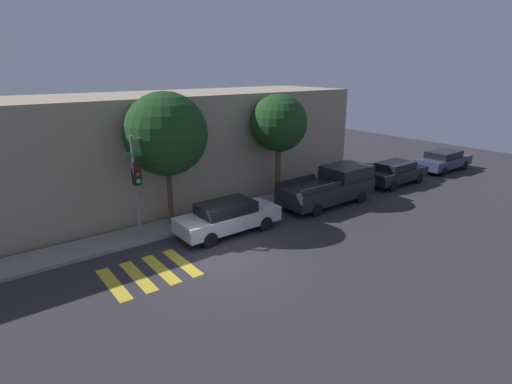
{
  "coord_description": "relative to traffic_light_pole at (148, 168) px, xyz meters",
  "views": [
    {
      "loc": [
        -7.52,
        -11.71,
        7.08
      ],
      "look_at": [
        3.08,
        2.1,
        1.6
      ],
      "focal_mm": 28.0,
      "sensor_mm": 36.0,
      "label": 1
    }
  ],
  "objects": [
    {
      "name": "pickup_truck",
      "position": [
        9.6,
        -1.27,
        -2.23
      ],
      "size": [
        5.52,
        2.11,
        1.9
      ],
      "color": "black",
      "rests_on": "ground"
    },
    {
      "name": "sedan_middle",
      "position": [
        15.53,
        -1.27,
        -2.41
      ],
      "size": [
        4.52,
        1.77,
        1.44
      ],
      "color": "black",
      "rests_on": "ground"
    },
    {
      "name": "sidewalk",
      "position": [
        1.44,
        0.75,
        -3.11
      ],
      "size": [
        26.0,
        1.83,
        0.14
      ],
      "primitive_type": "cube",
      "color": "gray",
      "rests_on": "ground"
    },
    {
      "name": "sedan_far_end",
      "position": [
        21.28,
        -1.27,
        -2.42
      ],
      "size": [
        4.68,
        1.87,
        1.42
      ],
      "color": "#2D3351",
      "rests_on": "ground"
    },
    {
      "name": "sedan_near_corner",
      "position": [
        2.95,
        -1.27,
        -2.42
      ],
      "size": [
        4.68,
        1.81,
        1.45
      ],
      "color": "#B7BABF",
      "rests_on": "ground"
    },
    {
      "name": "tree_midblock",
      "position": [
        7.79,
        1.02,
        1.02
      ],
      "size": [
        3.04,
        3.04,
        5.75
      ],
      "color": "brown",
      "rests_on": "ground"
    },
    {
      "name": "ground_plane",
      "position": [
        1.44,
        -3.37,
        -3.18
      ],
      "size": [
        60.0,
        60.0,
        0.0
      ],
      "primitive_type": "plane",
      "color": "#2D2B30"
    },
    {
      "name": "building_row",
      "position": [
        1.44,
        5.07,
        -0.32
      ],
      "size": [
        26.0,
        6.0,
        5.74
      ],
      "primitive_type": "cube",
      "color": "gray",
      "rests_on": "ground"
    },
    {
      "name": "traffic_light_pole",
      "position": [
        0.0,
        0.0,
        0.0
      ],
      "size": [
        2.73,
        0.56,
        4.53
      ],
      "color": "slate",
      "rests_on": "ground"
    },
    {
      "name": "tree_near_corner",
      "position": [
        1.34,
        1.02,
        1.1
      ],
      "size": [
        3.66,
        3.66,
        6.12
      ],
      "color": "#4C3823",
      "rests_on": "ground"
    },
    {
      "name": "crosswalk",
      "position": [
        -1.32,
        -2.57,
        -3.18
      ],
      "size": [
        3.05,
        2.6,
        0.0
      ],
      "color": "gold",
      "rests_on": "ground"
    }
  ]
}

